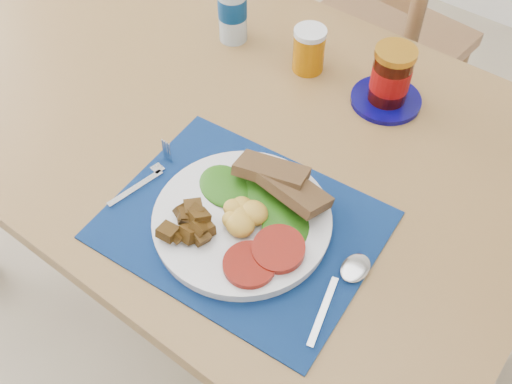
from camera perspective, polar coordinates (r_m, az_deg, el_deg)
ground at (r=1.78m, az=-6.94°, el=-13.71°), size 4.00×4.00×0.00m
table at (r=1.31m, az=-3.89°, el=5.39°), size 1.40×0.90×0.75m
chair_far at (r=1.78m, az=10.73°, el=16.72°), size 0.51×0.49×1.26m
placemat at (r=1.05m, az=-1.32°, el=-3.16°), size 0.48×0.39×0.00m
breakfast_plate at (r=1.03m, az=-1.76°, el=-2.39°), size 0.31×0.31×0.07m
fork at (r=1.13m, az=-10.09°, el=1.54°), size 0.03×0.17×0.00m
spoon at (r=0.99m, az=8.55°, el=-8.38°), size 0.05×0.19×0.01m
water_bottle at (r=1.38m, az=-2.28°, el=17.72°), size 0.07×0.07×0.22m
juice_glass at (r=1.32m, az=5.05°, el=13.24°), size 0.07×0.07×0.09m
jam_on_saucer at (r=1.25m, az=12.66°, el=10.38°), size 0.15×0.15×0.13m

